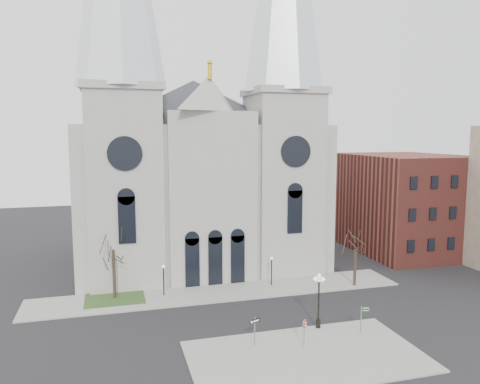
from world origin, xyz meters
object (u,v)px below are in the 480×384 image
object	(u,v)px
stop_sign	(304,327)
one_way_sign	(255,326)
globe_lamp	(319,294)
street_name_sign	(362,317)

from	to	relation	value
stop_sign	one_way_sign	distance (m)	3.96
globe_lamp	one_way_sign	bearing A→B (deg)	-165.18
globe_lamp	street_name_sign	size ratio (longest dim) A/B	2.06
one_way_sign	street_name_sign	bearing A→B (deg)	-22.92
globe_lamp	one_way_sign	xyz separation A→B (m)	(-6.37, -1.69, -1.53)
globe_lamp	stop_sign	bearing A→B (deg)	-132.04
stop_sign	globe_lamp	size ratio (longest dim) A/B	0.45
street_name_sign	stop_sign	bearing A→B (deg)	-159.45
street_name_sign	globe_lamp	bearing A→B (deg)	159.19
one_way_sign	globe_lamp	bearing A→B (deg)	-6.19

